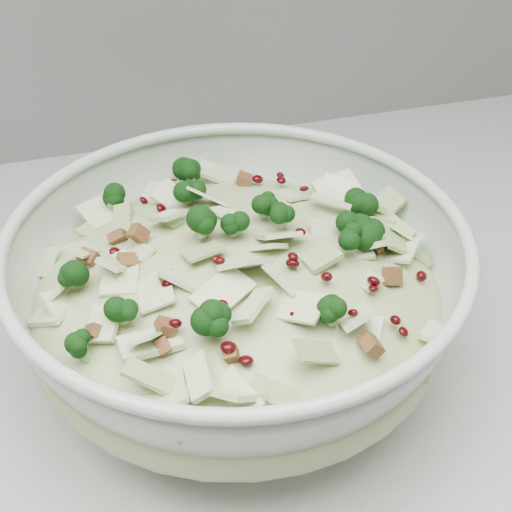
# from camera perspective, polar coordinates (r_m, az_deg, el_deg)

# --- Properties ---
(mixing_bowl) EXTENTS (0.38, 0.38, 0.13)m
(mixing_bowl) POSITION_cam_1_polar(r_m,az_deg,el_deg) (0.50, -1.47, -3.52)
(mixing_bowl) COLOR #B0C2B1
(mixing_bowl) RESTS_ON counter
(salad) EXTENTS (0.32, 0.32, 0.13)m
(salad) POSITION_cam_1_polar(r_m,az_deg,el_deg) (0.49, -1.51, -1.73)
(salad) COLOR #ABB57C
(salad) RESTS_ON mixing_bowl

